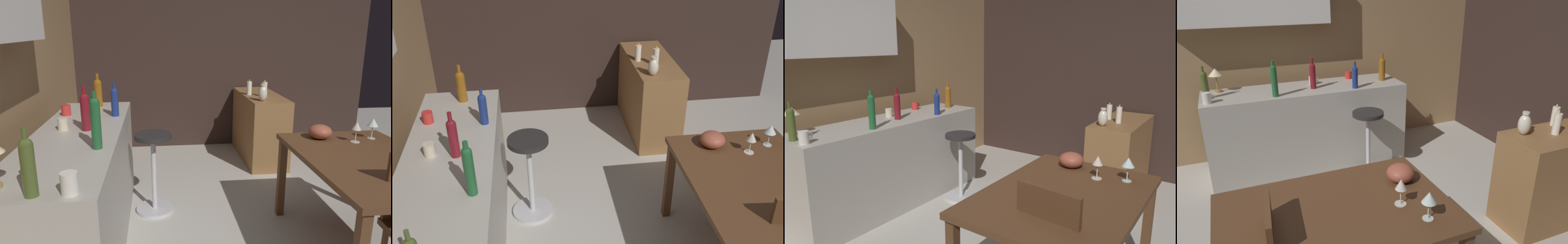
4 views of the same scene
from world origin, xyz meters
TOP-DOWN VIEW (x-y plane):
  - wall_kitchen_back at (-0.06, 2.08)m, footprint 5.20×0.33m
  - wall_side_right at (2.55, 0.30)m, footprint 0.10×4.40m
  - dining_table at (-0.13, -0.45)m, footprint 1.32×0.90m
  - kitchen_counter at (0.18, 1.57)m, footprint 2.10×0.60m
  - sideboard_cabinet at (1.92, -0.26)m, footprint 1.10×0.44m
  - bar_stool at (0.67, 1.05)m, footprint 0.34×0.34m
  - wine_glass_left at (0.23, -0.54)m, footprint 0.07×0.07m
  - wine_glass_right at (0.31, -0.72)m, footprint 0.08×0.08m
  - fruit_bowl at (0.35, -0.30)m, footprint 0.18×0.18m
  - wine_bottle_green at (-0.17, 1.37)m, footprint 0.06×0.06m
  - wine_bottle_amber at (1.05, 1.54)m, footprint 0.07×0.07m
  - wine_bottle_olive at (-0.80, 1.56)m, footprint 0.06×0.06m
  - wine_bottle_ruby at (0.24, 1.51)m, footprint 0.06×0.06m
  - wine_bottle_cobalt at (0.65, 1.35)m, footprint 0.06×0.06m
  - cup_white at (-0.79, 1.40)m, footprint 0.11×0.08m
  - cup_red at (0.72, 1.76)m, footprint 0.11×0.08m
  - cup_cream at (0.27, 1.68)m, footprint 0.11×0.08m
  - counter_lamp at (-0.70, 1.76)m, footprint 0.14×0.14m
  - pillar_candle_tall at (1.90, -0.11)m, footprint 0.06×0.06m
  - pillar_candle_short at (1.76, -0.26)m, footprint 0.06×0.06m
  - vase_ceramic_ivory at (1.51, -0.16)m, footprint 0.10×0.10m

SIDE VIEW (x-z plane):
  - bar_stool at x=0.67m, z-range 0.02..0.75m
  - sideboard_cabinet at x=1.92m, z-range 0.00..0.82m
  - kitchen_counter at x=0.18m, z-range 0.00..0.90m
  - dining_table at x=-0.13m, z-range 0.29..1.03m
  - fruit_bowl at x=0.35m, z-range 0.74..0.86m
  - wine_glass_left at x=0.23m, z-range 0.78..0.95m
  - wine_glass_right at x=0.31m, z-range 0.79..0.96m
  - pillar_candle_tall at x=1.90m, z-range 0.81..1.00m
  - pillar_candle_short at x=1.76m, z-range 0.81..1.01m
  - vase_ceramic_ivory at x=1.51m, z-range 0.81..1.00m
  - cup_cream at x=0.27m, z-range 0.90..0.99m
  - cup_red at x=0.72m, z-range 0.90..0.99m
  - cup_white at x=-0.79m, z-range 0.90..1.00m
  - wine_bottle_cobalt at x=0.65m, z-range 0.89..1.17m
  - wine_bottle_amber at x=1.05m, z-range 0.89..1.19m
  - wine_bottle_olive at x=-0.80m, z-range 0.89..1.20m
  - wine_bottle_ruby at x=0.24m, z-range 0.89..1.21m
  - wine_bottle_green at x=-0.17m, z-range 0.90..1.25m
  - counter_lamp at x=-0.70m, z-range 0.97..1.21m
  - wall_side_right at x=2.55m, z-range 0.00..2.60m
  - wall_kitchen_back at x=-0.06m, z-range 0.11..2.71m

